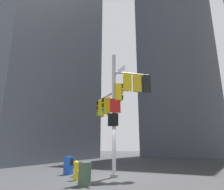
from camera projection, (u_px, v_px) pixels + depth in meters
ground at (114, 177)px, 10.47m from camera, size 120.00×120.00×0.00m
building_mid_block at (177, 58)px, 36.80m from camera, size 12.05×12.05×35.19m
signal_pole_assembly at (120, 99)px, 12.05m from camera, size 3.84×2.12×7.09m
fire_hydrant at (76, 170)px, 9.66m from camera, size 0.33×0.23×0.91m
newspaper_box at (69, 165)px, 11.68m from camera, size 0.45×0.36×1.02m
trash_bin at (85, 174)px, 8.35m from camera, size 0.54×0.54×0.94m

